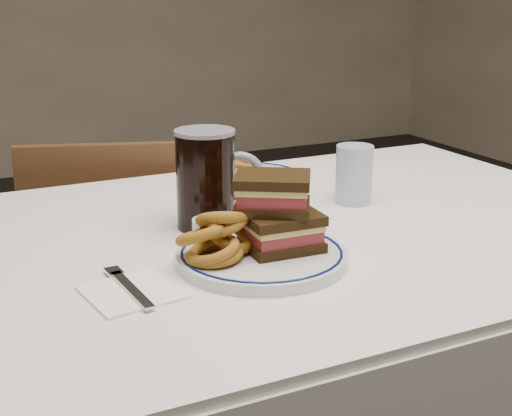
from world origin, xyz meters
name	(u,v)px	position (x,y,z in m)	size (l,w,h in m)	color
dining_table	(288,283)	(0.00, 0.00, 0.64)	(1.27, 0.87, 0.75)	silver
chair_far	(111,278)	(-0.16, 0.64, 0.44)	(0.47, 0.47, 0.80)	#462516
main_plate	(262,256)	(-0.11, -0.13, 0.76)	(0.26, 0.26, 0.02)	silver
reuben_sandwich	(277,212)	(-0.09, -0.12, 0.82)	(0.14, 0.13, 0.11)	black
onion_rings_main	(218,236)	(-0.18, -0.12, 0.80)	(0.13, 0.10, 0.09)	#67320D
ketchup_ramekin	(209,227)	(-0.16, -0.03, 0.78)	(0.05, 0.05, 0.03)	silver
beer_mug	(208,178)	(-0.12, 0.06, 0.84)	(0.15, 0.10, 0.17)	black
water_glass	(354,174)	(0.18, 0.07, 0.80)	(0.07, 0.07, 0.11)	#A6BDD7
far_plate	(246,179)	(0.05, 0.28, 0.76)	(0.25, 0.25, 0.02)	silver
onion_rings_far	(244,167)	(0.04, 0.28, 0.79)	(0.12, 0.12, 0.06)	#67320D
napkin_fork	(131,291)	(-0.32, -0.15, 0.75)	(0.13, 0.16, 0.01)	white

